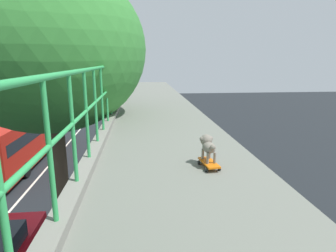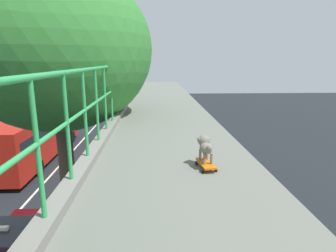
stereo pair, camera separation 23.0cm
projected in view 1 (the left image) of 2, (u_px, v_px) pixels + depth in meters
city_bus at (24, 135)px, 20.14m from camera, size 2.74×11.84×3.34m
roadside_tree_mid at (49, 51)px, 7.14m from camera, size 4.95×4.95×9.53m
toy_skateboard at (209, 163)px, 3.84m from camera, size 0.25×0.45×0.08m
small_dog at (208, 145)px, 3.85m from camera, size 0.21×0.39×0.35m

